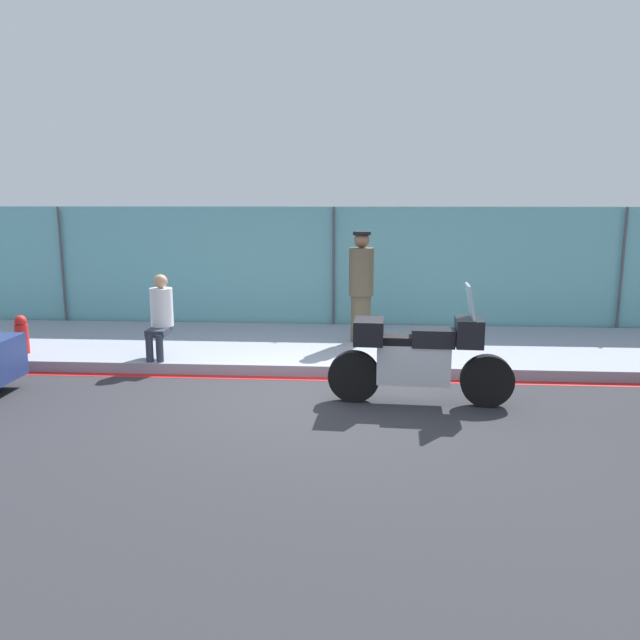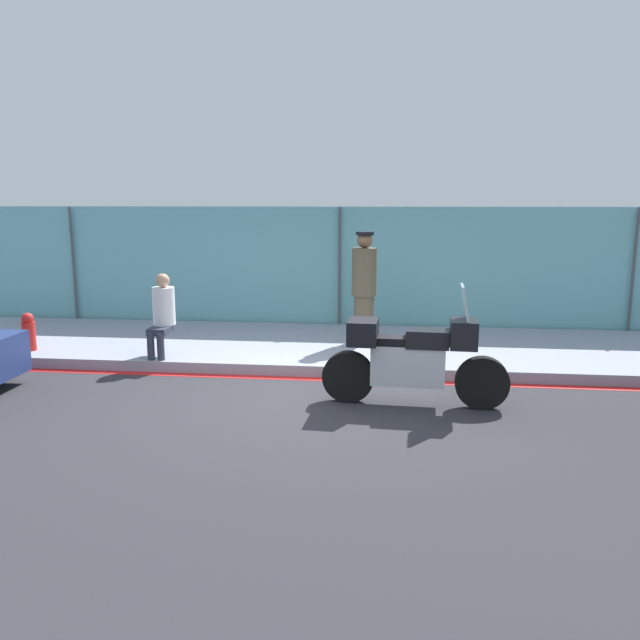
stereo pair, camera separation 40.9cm
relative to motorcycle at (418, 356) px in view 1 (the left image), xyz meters
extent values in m
plane|color=#2D2D33|center=(-1.26, 0.10, -0.62)|extent=(120.00, 120.00, 0.00)
cube|color=#8E93A3|center=(-1.26, 2.67, -0.53)|extent=(39.59, 3.17, 0.16)
cube|color=red|center=(-1.26, 1.00, -0.61)|extent=(39.59, 0.18, 0.01)
cube|color=#6BB2B7|center=(-1.26, 4.35, 0.58)|extent=(37.61, 0.08, 2.40)
cylinder|color=#4C4C51|center=(-6.59, 4.25, 0.58)|extent=(0.05, 0.05, 2.40)
cylinder|color=#4C4C51|center=(-1.26, 4.25, 0.58)|extent=(0.05, 0.05, 2.40)
cylinder|color=#4C4C51|center=(4.07, 4.25, 0.58)|extent=(0.05, 0.05, 2.40)
cylinder|color=black|center=(0.85, -0.05, -0.29)|extent=(0.66, 0.17, 0.65)
cylinder|color=black|center=(-0.80, 0.04, -0.29)|extent=(0.66, 0.17, 0.65)
cube|color=silver|center=(-0.06, 0.00, -0.10)|extent=(0.92, 0.33, 0.50)
cube|color=black|center=(0.17, -0.01, 0.24)|extent=(0.54, 0.34, 0.22)
cube|color=black|center=(-0.16, 0.01, 0.20)|extent=(0.61, 0.31, 0.10)
cube|color=black|center=(0.60, -0.03, 0.32)|extent=(0.35, 0.49, 0.34)
cube|color=silver|center=(0.60, -0.03, 0.70)|extent=(0.13, 0.43, 0.42)
cube|color=black|center=(-0.61, 0.03, 0.30)|extent=(0.39, 0.52, 0.30)
cylinder|color=brown|center=(-0.73, 2.78, -0.06)|extent=(0.34, 0.34, 0.79)
cylinder|color=brown|center=(-0.73, 2.78, 0.73)|extent=(0.42, 0.42, 0.79)
sphere|color=brown|center=(-0.73, 2.78, 1.26)|extent=(0.26, 0.26, 0.26)
cylinder|color=black|center=(-0.73, 2.78, 1.37)|extent=(0.30, 0.30, 0.06)
cylinder|color=#2D3342|center=(-3.83, 1.19, -0.25)|extent=(0.11, 0.11, 0.41)
cylinder|color=#2D3342|center=(-3.68, 1.19, -0.25)|extent=(0.11, 0.11, 0.41)
cube|color=#2D3342|center=(-3.75, 1.39, -0.04)|extent=(0.29, 0.41, 0.10)
cylinder|color=white|center=(-3.75, 1.60, 0.30)|extent=(0.34, 0.34, 0.58)
sphere|color=tan|center=(-3.75, 1.60, 0.69)|extent=(0.21, 0.21, 0.21)
cylinder|color=red|center=(-5.99, 1.56, -0.22)|extent=(0.20, 0.20, 0.46)
sphere|color=red|center=(-5.99, 1.56, 0.06)|extent=(0.18, 0.18, 0.18)
cylinder|color=red|center=(-5.99, 1.45, -0.20)|extent=(0.07, 0.08, 0.07)
camera|label=1|loc=(-0.70, -7.57, 1.89)|focal=35.00mm
camera|label=2|loc=(-0.29, -7.53, 1.89)|focal=35.00mm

